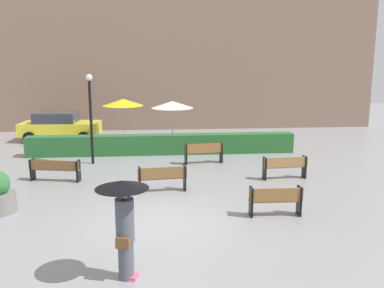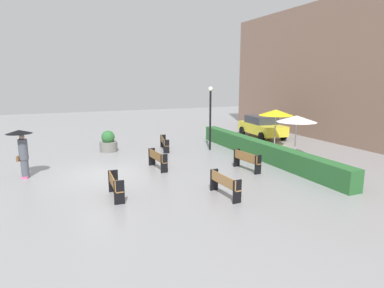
{
  "view_description": "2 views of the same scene",
  "coord_description": "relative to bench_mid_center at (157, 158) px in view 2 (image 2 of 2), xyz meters",
  "views": [
    {
      "loc": [
        -0.13,
        -11.38,
        4.47
      ],
      "look_at": [
        1.25,
        4.15,
        1.32
      ],
      "focal_mm": 39.87,
      "sensor_mm": 36.0,
      "label": 1
    },
    {
      "loc": [
        15.01,
        -1.87,
        4.3
      ],
      "look_at": [
        1.23,
        3.91,
        1.33
      ],
      "focal_mm": 31.05,
      "sensor_mm": 36.0,
      "label": 2
    }
  ],
  "objects": [
    {
      "name": "bench_near_right",
      "position": [
        3.19,
        -2.56,
        -0.02
      ],
      "size": [
        1.53,
        0.4,
        0.86
      ],
      "color": "olive",
      "rests_on": "ground"
    },
    {
      "name": "patio_umbrella_white",
      "position": [
        0.68,
        7.67,
        1.62
      ],
      "size": [
        2.14,
        2.14,
        2.33
      ],
      "color": "silver",
      "rests_on": "ground"
    },
    {
      "name": "hedge_strip",
      "position": [
        0.11,
        5.83,
        -0.06
      ],
      "size": [
        12.52,
        0.7,
        0.93
      ],
      "primitive_type": "cube",
      "color": "#28602D",
      "rests_on": "ground"
    },
    {
      "name": "parked_car",
      "position": [
        -5.44,
        9.7,
        0.29
      ],
      "size": [
        4.3,
        2.19,
        1.57
      ],
      "color": "yellow",
      "rests_on": "ground"
    },
    {
      "name": "bench_back_row",
      "position": [
        1.86,
        3.83,
        0.0
      ],
      "size": [
        1.71,
        0.55,
        0.89
      ],
      "color": "olive",
      "rests_on": "ground"
    },
    {
      "name": "bench_mid_center",
      "position": [
        0.0,
        0.0,
        0.0
      ],
      "size": [
        1.67,
        0.49,
        0.88
      ],
      "color": "brown",
      "rests_on": "ground"
    },
    {
      "name": "patio_umbrella_yellow",
      "position": [
        -1.84,
        8.18,
        1.7
      ],
      "size": [
        2.09,
        2.09,
        2.41
      ],
      "color": "silver",
      "rests_on": "ground"
    },
    {
      "name": "bench_far_right",
      "position": [
        4.61,
        1.17,
        -0.01
      ],
      "size": [
        1.7,
        0.44,
        0.85
      ],
      "color": "#9E7242",
      "rests_on": "ground"
    },
    {
      "name": "building_facade",
      "position": [
        -0.1,
        13.43,
        4.23
      ],
      "size": [
        28.0,
        1.2,
        9.51
      ],
      "primitive_type": "cube",
      "color": "#846656",
      "rests_on": "ground"
    },
    {
      "name": "lamp_post",
      "position": [
        -2.91,
        4.23,
        1.82
      ],
      "size": [
        0.28,
        0.28,
        3.82
      ],
      "color": "black",
      "rests_on": "ground"
    },
    {
      "name": "planter_pot",
      "position": [
        -4.88,
        -1.54,
        0.01
      ],
      "size": [
        1.04,
        1.04,
        1.26
      ],
      "color": "slate",
      "rests_on": "ground"
    },
    {
      "name": "pedestrian_with_umbrella",
      "position": [
        -0.87,
        -5.8,
        0.9
      ],
      "size": [
        1.07,
        1.07,
        2.13
      ],
      "color": "#4C515B",
      "rests_on": "ground"
    },
    {
      "name": "ground_plane",
      "position": [
        -0.1,
        -2.57,
        -0.53
      ],
      "size": [
        60.0,
        60.0,
        0.0
      ],
      "primitive_type": "plane",
      "color": "gray"
    },
    {
      "name": "bench_far_left",
      "position": [
        -3.93,
        1.63,
        -0.04
      ],
      "size": [
        1.91,
        0.71,
        0.8
      ],
      "color": "brown",
      "rests_on": "ground"
    }
  ]
}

